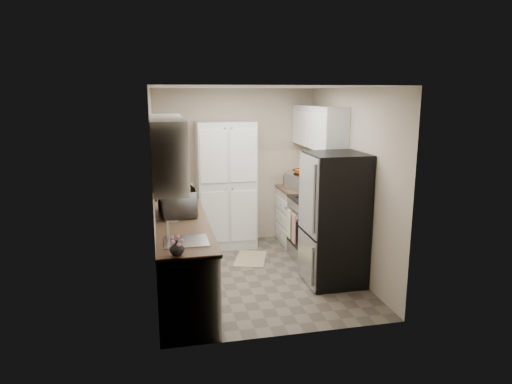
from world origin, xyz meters
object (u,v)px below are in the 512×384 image
toaster_oven (300,182)px  electric_range (315,229)px  pantry_cabinet (226,185)px  refrigerator (335,219)px  wine_bottle (176,195)px  microwave (177,201)px

toaster_oven → electric_range: bearing=-110.4°
pantry_cabinet → refrigerator: pantry_cabinet is taller
pantry_cabinet → wine_bottle: (-0.82, -0.90, 0.08)m
toaster_oven → microwave: bearing=-171.8°
refrigerator → wine_bottle: (-1.96, 0.82, 0.23)m
pantry_cabinet → toaster_oven: (1.16, -0.19, 0.04)m
pantry_cabinet → wine_bottle: pantry_cabinet is taller
refrigerator → microwave: (-1.96, 0.40, 0.24)m
microwave → toaster_oven: bearing=-67.1°
electric_range → refrigerator: size_ratio=0.66×
wine_bottle → toaster_oven: size_ratio=0.74×
electric_range → refrigerator: refrigerator is taller
refrigerator → toaster_oven: size_ratio=4.02×
wine_bottle → refrigerator: bearing=-22.7°
microwave → wine_bottle: microwave is taller
pantry_cabinet → refrigerator: size_ratio=1.18×
pantry_cabinet → microwave: 1.56m
electric_range → microwave: 2.12m
refrigerator → microwave: 2.01m
wine_bottle → toaster_oven: bearing=19.7°
refrigerator → wine_bottle: size_ratio=5.46×
pantry_cabinet → wine_bottle: 1.22m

